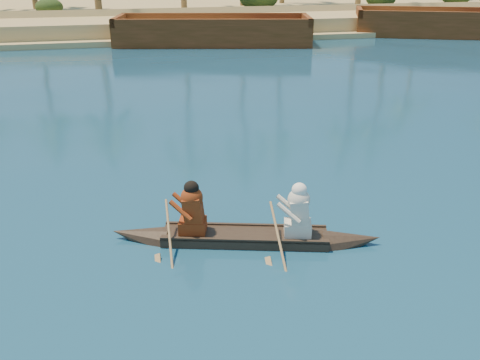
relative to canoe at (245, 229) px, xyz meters
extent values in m
plane|color=#0B2E4A|center=(-0.51, 4.00, -0.28)|extent=(160.00, 160.00, 0.00)
cube|color=tan|center=(-0.51, 30.00, -0.16)|extent=(150.00, 8.00, 0.50)
cube|color=tan|center=(-0.51, 52.00, 0.27)|extent=(150.00, 50.00, 1.50)
cube|color=brown|center=(4.26, 26.00, 0.18)|extent=(13.06, 6.81, 1.56)
cube|color=brown|center=(21.41, 26.00, 0.20)|extent=(13.62, 8.98, 1.62)
camera|label=1|loc=(-2.26, -9.12, 4.98)|focal=40.00mm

